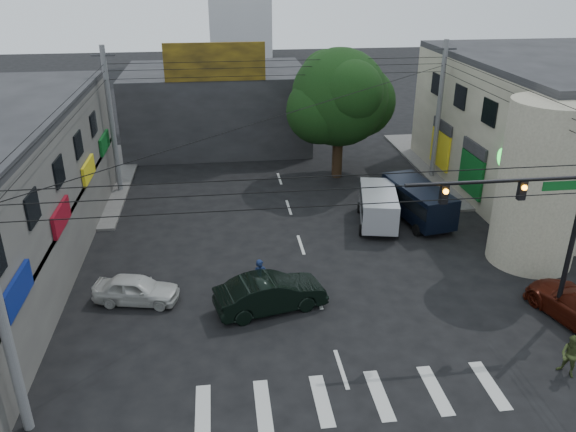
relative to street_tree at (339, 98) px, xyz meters
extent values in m
plane|color=black|center=(-4.00, -17.00, -5.47)|extent=(160.00, 160.00, 0.00)
cube|color=#514F4C|center=(-22.00, 1.00, -5.40)|extent=(16.00, 16.00, 0.15)
cube|color=#514F4C|center=(14.00, 1.00, -5.40)|extent=(16.00, 16.00, 0.15)
cube|color=gray|center=(14.00, -4.00, -1.47)|extent=(14.00, 18.00, 8.00)
cylinder|color=gray|center=(7.00, -13.00, -1.47)|extent=(4.00, 4.00, 8.00)
cube|color=#232326|center=(-8.00, 9.00, -2.47)|extent=(14.00, 10.00, 6.00)
cube|color=olive|center=(-8.00, 4.10, 1.83)|extent=(7.00, 0.30, 2.60)
cylinder|color=black|center=(0.00, 0.00, -3.27)|extent=(0.70, 0.70, 4.40)
sphere|color=black|center=(0.00, 0.00, 0.03)|extent=(6.40, 6.40, 6.40)
cylinder|color=black|center=(5.50, -18.00, -1.87)|extent=(0.20, 0.20, 7.20)
cylinder|color=black|center=(2.00, -18.00, 0.83)|extent=(7.00, 0.14, 0.14)
cube|color=black|center=(3.00, -18.00, 0.43)|extent=(0.28, 0.22, 0.75)
cube|color=black|center=(0.00, -18.00, 0.43)|extent=(0.28, 0.22, 0.75)
sphere|color=orange|center=(3.00, -18.14, 0.58)|extent=(0.20, 0.20, 0.20)
sphere|color=orange|center=(0.00, -18.14, 0.58)|extent=(0.20, 0.20, 0.20)
cube|color=#0B501B|center=(4.50, -18.00, 0.53)|extent=(1.40, 0.06, 0.35)
cylinder|color=#59595B|center=(-14.50, -1.00, -0.87)|extent=(0.32, 0.32, 9.20)
cylinder|color=#59595B|center=(6.50, -1.00, -0.87)|extent=(0.32, 0.32, 9.20)
imported|color=black|center=(-6.17, -15.76, -4.70)|extent=(3.77, 5.46, 1.56)
imported|color=beige|center=(-11.90, -14.45, -4.85)|extent=(2.99, 4.28, 1.25)
imported|color=#121F42|center=(-6.50, -14.64, -4.59)|extent=(0.83, 0.70, 1.77)
imported|color=#394620|center=(4.01, -21.32, -4.65)|extent=(1.36, 1.35, 1.64)
camera|label=1|loc=(-8.01, -35.99, 8.07)|focal=35.00mm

